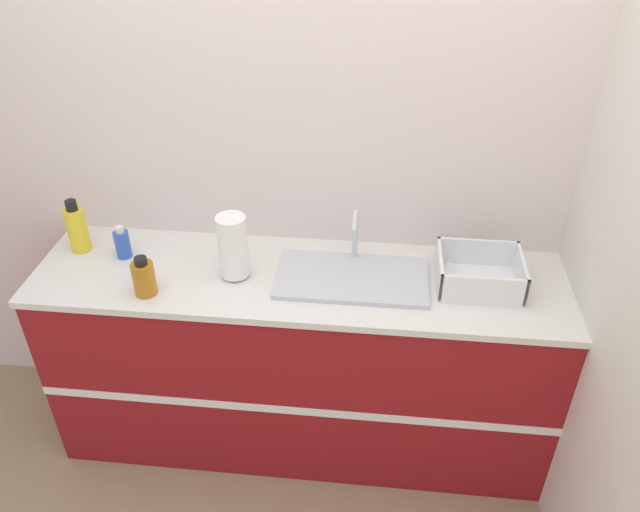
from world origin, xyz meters
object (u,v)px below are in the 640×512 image
at_px(dish_rack, 479,275).
at_px(bottle_blue, 122,243).
at_px(paper_towel_roll, 233,247).
at_px(bottle_yellow, 77,228).
at_px(sink, 352,276).
at_px(bottle_amber, 144,278).

height_order(dish_rack, bottle_blue, bottle_blue).
xyz_separation_m(paper_towel_roll, bottle_yellow, (-0.69, 0.12, -0.03)).
bearing_deg(paper_towel_roll, sink, 2.77).
bearing_deg(dish_rack, sink, -178.18).
xyz_separation_m(bottle_yellow, bottle_amber, (0.37, -0.26, -0.03)).
bearing_deg(bottle_blue, dish_rack, -1.83).
distance_m(paper_towel_roll, bottle_yellow, 0.70).
relative_size(paper_towel_roll, bottle_blue, 1.87).
distance_m(sink, bottle_amber, 0.81).
distance_m(bottle_blue, bottle_amber, 0.29).
xyz_separation_m(bottle_blue, bottle_amber, (0.17, -0.23, 0.01)).
bearing_deg(paper_towel_roll, bottle_amber, -154.70).
relative_size(bottle_yellow, bottle_blue, 1.64).
bearing_deg(sink, bottle_amber, -167.60).
bearing_deg(bottle_blue, paper_towel_roll, -9.78).
height_order(dish_rack, bottle_yellow, bottle_yellow).
distance_m(paper_towel_roll, dish_rack, 0.96).
relative_size(paper_towel_roll, bottle_yellow, 1.14).
height_order(sink, dish_rack, sink).
xyz_separation_m(dish_rack, bottle_yellow, (-1.65, 0.08, 0.06)).
distance_m(paper_towel_roll, bottle_amber, 0.36).
xyz_separation_m(paper_towel_roll, bottle_blue, (-0.49, 0.08, -0.07)).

